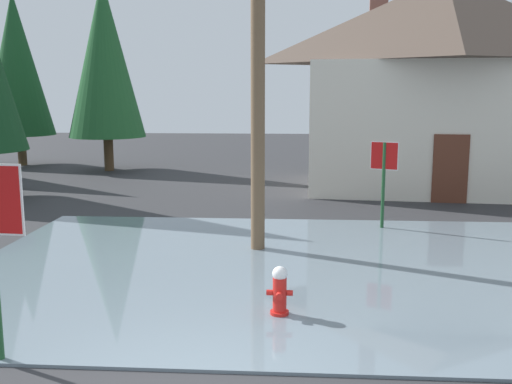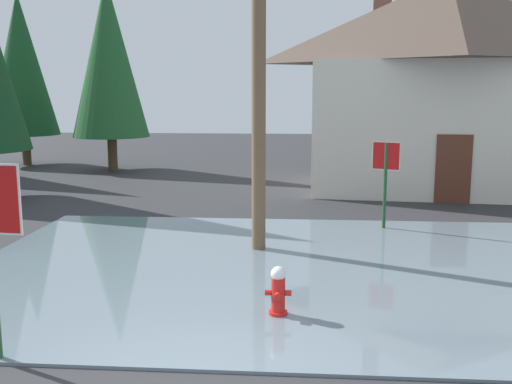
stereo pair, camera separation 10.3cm
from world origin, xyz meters
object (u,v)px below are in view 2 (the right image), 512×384
(fire_hydrant, at_px, (278,292))
(pine_tree_short_left, at_px, (109,58))
(house, at_px, (445,81))
(pine_tree_far_center, at_px, (21,64))
(utility_pole, at_px, (259,45))
(stop_sign_far, at_px, (386,168))

(fire_hydrant, height_order, pine_tree_short_left, pine_tree_short_left)
(house, xyz_separation_m, pine_tree_far_center, (-16.74, 5.18, 0.81))
(fire_hydrant, height_order, pine_tree_far_center, pine_tree_far_center)
(utility_pole, relative_size, pine_tree_far_center, 1.06)
(pine_tree_far_center, bearing_deg, stop_sign_far, -38.95)
(fire_hydrant, relative_size, pine_tree_short_left, 0.10)
(stop_sign_far, xyz_separation_m, house, (2.67, 6.19, 2.09))
(fire_hydrant, relative_size, house, 0.08)
(stop_sign_far, distance_m, house, 7.05)
(utility_pole, bearing_deg, fire_hydrant, -81.40)
(house, bearing_deg, pine_tree_short_left, 163.26)
(utility_pole, bearing_deg, pine_tree_short_left, 119.96)
(stop_sign_far, relative_size, pine_tree_short_left, 0.27)
(fire_hydrant, xyz_separation_m, pine_tree_far_center, (-11.81, 17.03, 3.99))
(fire_hydrant, bearing_deg, pine_tree_short_left, 115.56)
(utility_pole, distance_m, pine_tree_short_left, 13.83)
(utility_pole, bearing_deg, stop_sign_far, 36.35)
(house, distance_m, pine_tree_short_left, 12.96)
(fire_hydrant, bearing_deg, utility_pole, 98.60)
(utility_pole, relative_size, stop_sign_far, 3.79)
(stop_sign_far, xyz_separation_m, pine_tree_far_center, (-14.07, 11.37, 2.90))
(house, distance_m, pine_tree_far_center, 17.54)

